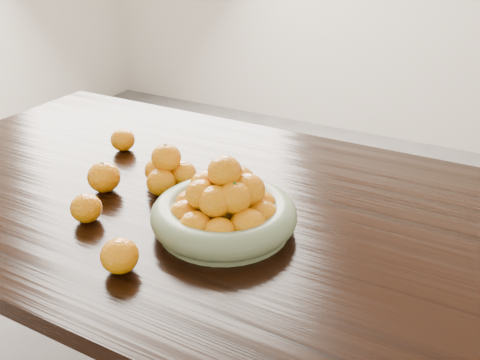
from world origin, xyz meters
The scene contains 7 objects.
dining_table centered at (0.00, 0.00, 0.66)m, with size 2.00×1.00×0.75m.
fruit_bowl centered at (0.00, -0.10, 0.80)m, with size 0.31×0.31×0.17m.
orange_pyramid centered at (-0.22, 0.00, 0.80)m, with size 0.14×0.13×0.12m.
loose_orange_0 centered at (-0.35, -0.09, 0.79)m, with size 0.08×0.08×0.08m, color orange.
loose_orange_1 centered at (-0.28, -0.22, 0.78)m, with size 0.07×0.07×0.06m, color orange.
loose_orange_2 centered at (-0.10, -0.33, 0.78)m, with size 0.07×0.07×0.07m, color orange.
loose_orange_3 centered at (-0.47, 0.13, 0.78)m, with size 0.07×0.07×0.06m, color orange.
Camera 1 is at (0.50, -0.95, 1.36)m, focal length 40.00 mm.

